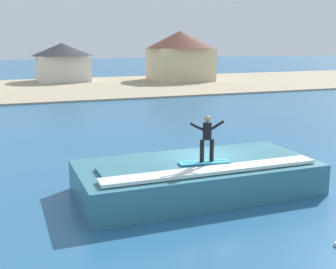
# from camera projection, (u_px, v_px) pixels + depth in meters

# --- Properties ---
(ground_plane) EXTENTS (260.00, 260.00, 0.00)m
(ground_plane) POSITION_uv_depth(u_px,v_px,m) (202.00, 183.00, 17.66)
(ground_plane) COLOR #285F8B
(wave_crest) EXTENTS (9.01, 4.23, 1.32)m
(wave_crest) POSITION_uv_depth(u_px,v_px,m) (197.00, 177.00, 16.50)
(wave_crest) COLOR teal
(wave_crest) RESTS_ON ground_plane
(surfboard) EXTENTS (1.94, 0.77, 0.06)m
(surfboard) POSITION_uv_depth(u_px,v_px,m) (204.00, 162.00, 15.80)
(surfboard) COLOR #33A5CC
(surfboard) RESTS_ON wave_crest
(surfer) EXTENTS (1.34, 0.32, 1.71)m
(surfer) POSITION_uv_depth(u_px,v_px,m) (207.00, 136.00, 15.63)
(surfer) COLOR black
(surfer) RESTS_ON surfboard
(shoreline_bank) EXTENTS (120.00, 25.79, 0.18)m
(shoreline_bank) POSITION_uv_depth(u_px,v_px,m) (66.00, 88.00, 52.98)
(shoreline_bank) COLOR tan
(shoreline_bank) RESTS_ON ground_plane
(car_far_shore) EXTENTS (4.59, 2.07, 1.86)m
(car_far_shore) POSITION_uv_depth(u_px,v_px,m) (180.00, 76.00, 59.42)
(car_far_shore) COLOR black
(car_far_shore) RESTS_ON ground_plane
(house_gabled_white) EXTENTS (9.64, 9.64, 7.07)m
(house_gabled_white) POSITION_uv_depth(u_px,v_px,m) (180.00, 54.00, 61.42)
(house_gabled_white) COLOR beige
(house_gabled_white) RESTS_ON ground_plane
(house_small_cottage) EXTENTS (8.51, 8.51, 5.42)m
(house_small_cottage) POSITION_uv_depth(u_px,v_px,m) (62.00, 60.00, 60.36)
(house_small_cottage) COLOR silver
(house_small_cottage) RESTS_ON ground_plane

